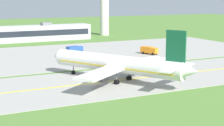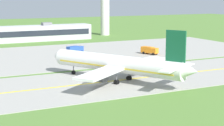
# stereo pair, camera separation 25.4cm
# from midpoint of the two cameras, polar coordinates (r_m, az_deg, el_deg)

# --- Properties ---
(ground_plane) EXTENTS (500.00, 500.00, 0.00)m
(ground_plane) POSITION_cam_midpoint_polar(r_m,az_deg,el_deg) (83.73, -3.49, -3.24)
(ground_plane) COLOR #517A33
(taxiway_strip) EXTENTS (240.00, 28.00, 0.10)m
(taxiway_strip) POSITION_cam_midpoint_polar(r_m,az_deg,el_deg) (83.71, -3.49, -3.20)
(taxiway_strip) COLOR #9E9B93
(taxiway_strip) RESTS_ON ground
(apron_pad) EXTENTS (140.00, 52.00, 0.10)m
(apron_pad) POSITION_cam_midpoint_polar(r_m,az_deg,el_deg) (125.75, -6.65, 1.31)
(apron_pad) COLOR #9E9B93
(apron_pad) RESTS_ON ground
(taxiway_centreline) EXTENTS (220.00, 0.60, 0.01)m
(taxiway_centreline) POSITION_cam_midpoint_polar(r_m,az_deg,el_deg) (83.70, -3.49, -3.17)
(taxiway_centreline) COLOR yellow
(taxiway_centreline) RESTS_ON taxiway_strip
(airplane_lead) EXTENTS (30.19, 36.33, 12.70)m
(airplane_lead) POSITION_cam_midpoint_polar(r_m,az_deg,el_deg) (85.00, 0.78, -0.16)
(airplane_lead) COLOR white
(airplane_lead) RESTS_ON ground
(service_truck_fuel) EXTENTS (4.32, 6.31, 2.60)m
(service_truck_fuel) POSITION_cam_midpoint_polar(r_m,az_deg,el_deg) (125.65, 5.70, 2.01)
(service_truck_fuel) COLOR orange
(service_truck_fuel) RESTS_ON ground
(service_truck_catering) EXTENTS (6.34, 3.76, 2.60)m
(service_truck_catering) POSITION_cam_midpoint_polar(r_m,az_deg,el_deg) (127.66, -5.85, 2.14)
(service_truck_catering) COLOR #264CA5
(service_truck_catering) RESTS_ON ground
(terminal_building) EXTENTS (65.90, 8.44, 7.98)m
(terminal_building) POSITION_cam_midpoint_polar(r_m,az_deg,el_deg) (164.45, -14.56, 4.35)
(terminal_building) COLOR #B2B2B7
(terminal_building) RESTS_ON ground
(control_tower) EXTENTS (7.60, 7.60, 25.11)m
(control_tower) POSITION_cam_midpoint_polar(r_m,az_deg,el_deg) (186.93, -1.22, 8.98)
(control_tower) COLOR silver
(control_tower) RESTS_ON ground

